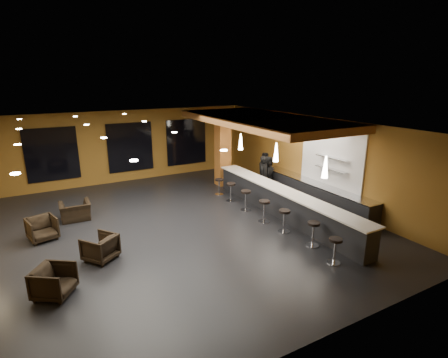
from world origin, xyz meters
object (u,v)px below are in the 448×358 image
armchair_d (75,211)px  bar_stool_3 (264,208)px  pendant_0 (325,167)px  armchair_c (42,229)px  armchair_b (100,247)px  bar_stool_2 (284,218)px  bar_stool_1 (313,231)px  pendant_1 (276,152)px  bar_stool_0 (335,247)px  staff_c (267,174)px  bar_counter (282,203)px  staff_b (266,170)px  prep_counter (313,193)px  bar_stool_6 (219,185)px  bar_stool_4 (246,198)px  column (223,149)px  bar_stool_5 (231,190)px  pendant_2 (241,142)px  staff_a (264,175)px  armchair_a (54,281)px

armchair_d → bar_stool_3: (5.90, -3.50, 0.18)m
pendant_0 → armchair_c: pendant_0 is taller
armchair_b → bar_stool_2: (5.73, -1.07, 0.13)m
armchair_d → bar_stool_1: size_ratio=1.32×
pendant_1 → bar_stool_0: (-0.88, -3.97, -1.87)m
pendant_1 → staff_c: size_ratio=0.43×
bar_stool_1 → bar_counter: bearing=74.3°
staff_b → armchair_d: staff_b is taller
pendant_0 → prep_counter: bearing=51.3°
armchair_c → bar_stool_6: armchair_c is taller
bar_stool_3 → bar_stool_4: (0.03, 1.27, 0.00)m
column → bar_stool_5: (-0.85, -2.26, -1.24)m
column → armchair_d: size_ratio=3.37×
armchair_c → bar_stool_1: 8.56m
column → bar_stool_5: size_ratio=4.42×
prep_counter → bar_stool_3: bearing=-167.7°
pendant_0 → staff_b: (1.49, 5.16, -1.51)m
pendant_2 → armchair_b: 7.51m
staff_a → bar_stool_1: size_ratio=2.19×
armchair_a → armchair_b: size_ratio=1.01×
armchair_b → bar_stool_1: size_ratio=1.04×
staff_c → armchair_c: staff_c is taller
pendant_0 → armchair_b: pendant_0 is taller
bar_counter → pendant_2: bearing=90.0°
pendant_2 → staff_a: (0.90, -0.55, -1.49)m
bar_counter → armchair_d: size_ratio=7.71×
bar_stool_5 → bar_stool_4: bearing=-91.3°
staff_c → bar_stool_4: size_ratio=2.00×
armchair_d → bar_stool_4: bar_stool_4 is taller
staff_a → bar_stool_6: size_ratio=2.36×
bar_counter → bar_stool_1: bar_counter is taller
prep_counter → bar_counter: bearing=-166.0°
pendant_0 → armchair_c: size_ratio=0.84×
armchair_c → pendant_1: bearing=-25.8°
prep_counter → pendant_2: pendant_2 is taller
column → bar_stool_5: 2.71m
bar_stool_4 → bar_stool_6: (-0.00, 2.18, -0.06)m
staff_a → staff_b: 0.92m
prep_counter → bar_stool_3: prep_counter is taller
prep_counter → bar_stool_6: (-2.88, 2.82, 0.04)m
armchair_c → bar_stool_6: 7.15m
bar_counter → armchair_a: bearing=-170.2°
armchair_b → armchair_c: armchair_c is taller
prep_counter → staff_c: size_ratio=3.67×
prep_counter → bar_stool_4: 2.95m
staff_a → prep_counter: bearing=-83.1°
bar_stool_6 → bar_stool_3: bearing=-90.5°
armchair_b → bar_stool_2: bearing=132.7°
bar_counter → armchair_b: bearing=-179.3°
staff_c → armchair_d: size_ratio=1.58×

